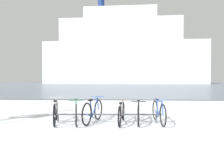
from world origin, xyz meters
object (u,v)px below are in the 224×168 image
(bicycle_5, at_px, (159,112))
(ferry_ship, at_px, (123,53))
(bicycle_1, at_px, (76,112))
(bicycle_4, at_px, (138,112))
(bicycle_3, at_px, (121,113))
(bicycle_2, at_px, (93,111))
(bicycle_0, at_px, (56,112))

(bicycle_5, relative_size, ferry_ship, 0.03)
(bicycle_1, relative_size, bicycle_5, 1.01)
(bicycle_1, relative_size, ferry_ship, 0.03)
(bicycle_4, bearing_deg, bicycle_3, -171.02)
(bicycle_2, bearing_deg, bicycle_3, -4.45)
(bicycle_2, bearing_deg, bicycle_0, -172.88)
(bicycle_0, xyz_separation_m, bicycle_4, (2.72, 0.17, -0.03))
(bicycle_4, relative_size, bicycle_5, 0.99)
(bicycle_2, height_order, ferry_ship, ferry_ship)
(bicycle_1, xyz_separation_m, bicycle_4, (2.07, 0.08, -0.02))
(bicycle_3, xyz_separation_m, bicycle_4, (0.56, 0.09, 0.01))
(bicycle_0, bearing_deg, bicycle_3, 2.07)
(bicycle_2, bearing_deg, ferry_ship, 88.15)
(ferry_ship, bearing_deg, bicycle_1, -92.40)
(bicycle_3, bearing_deg, bicycle_1, 179.80)
(bicycle_2, relative_size, bicycle_4, 0.97)
(bicycle_1, bearing_deg, bicycle_2, 7.03)
(bicycle_2, height_order, bicycle_5, bicycle_2)
(bicycle_1, height_order, bicycle_2, bicycle_2)
(bicycle_1, relative_size, bicycle_2, 1.05)
(bicycle_0, relative_size, bicycle_3, 0.99)
(bicycle_2, relative_size, ferry_ship, 0.03)
(bicycle_2, height_order, bicycle_3, bicycle_2)
(bicycle_5, bearing_deg, bicycle_3, -176.19)
(bicycle_0, distance_m, bicycle_2, 1.22)
(bicycle_1, distance_m, ferry_ship, 58.50)
(bicycle_0, bearing_deg, bicycle_5, 2.70)
(bicycle_1, distance_m, bicycle_3, 1.50)
(bicycle_0, bearing_deg, ferry_ship, 86.95)
(bicycle_1, height_order, bicycle_4, bicycle_1)
(bicycle_1, bearing_deg, ferry_ship, 87.60)
(bicycle_4, distance_m, ferry_ship, 58.37)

